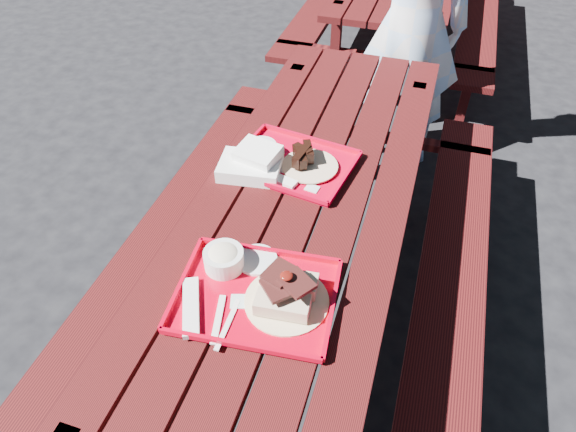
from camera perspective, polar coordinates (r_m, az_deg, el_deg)
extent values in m
plane|color=black|center=(2.37, 1.11, -12.11)|extent=(60.00, 60.00, 0.00)
cube|color=#470E0D|center=(1.90, -7.30, 2.85)|extent=(0.14, 2.40, 0.04)
cube|color=#470E0D|center=(1.85, -3.04, 1.97)|extent=(0.14, 2.40, 0.04)
cube|color=#470E0D|center=(1.82, 1.42, 1.03)|extent=(0.14, 2.40, 0.04)
cube|color=#470E0D|center=(1.79, 6.02, 0.06)|extent=(0.14, 2.40, 0.04)
cube|color=#470E0D|center=(1.78, 10.70, -0.93)|extent=(0.14, 2.40, 0.04)
cube|color=#470E0D|center=(2.21, -13.30, -1.71)|extent=(0.25, 2.40, 0.04)
cube|color=#470E0D|center=(2.91, -5.08, 6.40)|extent=(0.06, 0.06, 0.42)
cube|color=#470E0D|center=(2.01, 17.50, -8.71)|extent=(0.25, 2.40, 0.04)
cube|color=#470E0D|center=(2.77, 17.91, 1.78)|extent=(0.06, 0.06, 0.42)
cube|color=#470E0D|center=(2.83, 0.96, 9.46)|extent=(0.06, 0.06, 0.75)
cube|color=#470E0D|center=(2.75, 13.09, 7.13)|extent=(0.06, 0.06, 0.75)
cube|color=#470E0D|center=(2.75, 7.05, 9.30)|extent=(1.40, 0.06, 0.04)
cube|color=#470E0D|center=(3.81, 1.24, 16.12)|extent=(0.06, 0.06, 0.42)
cube|color=#470E0D|center=(4.38, 20.53, 20.46)|extent=(0.25, 2.40, 0.04)
cube|color=#470E0D|center=(3.70, 19.19, 12.80)|extent=(0.06, 0.06, 0.42)
cube|color=#470E0D|center=(5.24, 20.28, 21.50)|extent=(0.06, 0.06, 0.42)
cube|color=#470E0D|center=(3.57, 5.21, 16.96)|extent=(0.06, 0.06, 0.75)
cube|color=#470E0D|center=(3.51, 15.10, 15.16)|extent=(0.06, 0.06, 0.75)
cube|color=#470E0D|center=(3.50, 10.25, 16.92)|extent=(1.40, 0.06, 0.04)
cube|color=#BF0018|center=(1.52, -3.59, -9.00)|extent=(0.48, 0.39, 0.01)
cube|color=#BF0018|center=(1.61, -2.06, -3.89)|extent=(0.45, 0.06, 0.02)
cube|color=#BF0018|center=(1.41, -5.44, -14.07)|extent=(0.45, 0.06, 0.02)
cube|color=#BF0018|center=(1.48, 4.96, -10.05)|extent=(0.05, 0.35, 0.02)
cube|color=#BF0018|center=(1.56, -11.66, -7.14)|extent=(0.05, 0.35, 0.02)
cylinder|color=beige|center=(1.49, -0.15, -9.38)|extent=(0.24, 0.24, 0.01)
cube|color=beige|center=(1.45, -0.65, -9.85)|extent=(0.16, 0.09, 0.04)
cube|color=beige|center=(1.49, 0.33, -7.45)|extent=(0.16, 0.09, 0.04)
ellipsoid|color=#500F0A|center=(1.40, -0.16, -6.34)|extent=(0.04, 0.04, 0.01)
cylinder|color=silver|center=(1.57, -7.14, -4.80)|extent=(0.12, 0.12, 0.06)
ellipsoid|color=beige|center=(1.56, -7.19, -4.34)|extent=(0.10, 0.10, 0.05)
cylinder|color=silver|center=(1.59, -3.47, -4.87)|extent=(0.13, 0.13, 0.01)
cube|color=white|center=(1.50, -10.73, -9.89)|extent=(0.13, 0.20, 0.02)
cube|color=white|center=(1.47, -7.76, -11.28)|extent=(0.06, 0.16, 0.01)
cube|color=white|center=(1.46, -6.72, -11.84)|extent=(0.02, 0.17, 0.01)
cube|color=silver|center=(1.50, -5.43, -9.44)|extent=(0.06, 0.06, 0.00)
cube|color=#C20121|center=(1.96, 0.62, 5.76)|extent=(0.47, 0.39, 0.01)
cube|color=#C20121|center=(2.08, 2.61, 8.55)|extent=(0.42, 0.08, 0.02)
cube|color=#C20121|center=(1.84, -1.60, 3.32)|extent=(0.42, 0.08, 0.02)
cube|color=#C20121|center=(1.89, 6.43, 4.34)|extent=(0.06, 0.33, 0.02)
cube|color=#C20121|center=(2.04, -4.81, 7.67)|extent=(0.06, 0.33, 0.02)
cube|color=white|center=(1.94, 1.91, 5.60)|extent=(0.16, 0.16, 0.01)
cylinder|color=beige|center=(1.93, 2.43, 5.60)|extent=(0.21, 0.21, 0.01)
cylinder|color=white|center=(1.98, -2.92, 7.17)|extent=(0.11, 0.11, 0.05)
cylinder|color=silver|center=(1.96, -2.95, 7.88)|extent=(0.11, 0.11, 0.01)
cube|color=white|center=(1.88, -1.44, 4.30)|extent=(0.18, 0.09, 0.01)
cube|color=silver|center=(1.84, 2.70, 3.09)|extent=(0.05, 0.05, 0.00)
cube|color=white|center=(1.92, -4.21, 5.43)|extent=(0.25, 0.19, 0.05)
cube|color=white|center=(1.91, -3.37, 6.96)|extent=(0.18, 0.15, 0.04)
imported|color=#B7D6FE|center=(2.97, 13.61, 19.86)|extent=(0.64, 0.47, 1.64)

